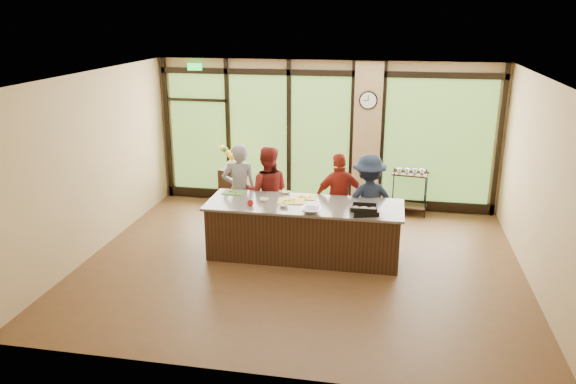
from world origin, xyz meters
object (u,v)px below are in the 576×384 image
at_px(island_base, 304,231).
at_px(cook_right, 368,201).
at_px(roasting_pan, 364,212).
at_px(cook_left, 240,190).
at_px(flower_stand, 233,189).
at_px(bar_cart, 410,187).

xyz_separation_m(island_base, cook_right, (1.01, 0.68, 0.37)).
distance_m(cook_right, roasting_pan, 1.01).
relative_size(cook_right, roasting_pan, 4.02).
bearing_deg(cook_left, roasting_pan, 136.13).
height_order(cook_right, flower_stand, cook_right).
relative_size(cook_right, bar_cart, 1.69).
bearing_deg(cook_right, roasting_pan, 67.48).
bearing_deg(roasting_pan, cook_right, 70.32).
bearing_deg(roasting_pan, island_base, 143.83).
relative_size(roasting_pan, bar_cart, 0.42).
xyz_separation_m(cook_left, cook_right, (2.30, -0.03, -0.05)).
xyz_separation_m(cook_left, roasting_pan, (2.27, -1.03, 0.10)).
bearing_deg(bar_cart, roasting_pan, -97.36).
distance_m(island_base, cook_right, 1.27).
xyz_separation_m(island_base, roasting_pan, (0.98, -0.32, 0.52)).
bearing_deg(bar_cart, island_base, -117.68).
height_order(cook_right, roasting_pan, cook_right).
relative_size(cook_left, bar_cart, 1.79).
xyz_separation_m(cook_right, roasting_pan, (-0.02, -1.00, 0.15)).
distance_m(cook_left, roasting_pan, 2.50).
bearing_deg(cook_right, bar_cart, -134.53).
bearing_deg(flower_stand, bar_cart, 22.97).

